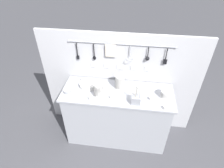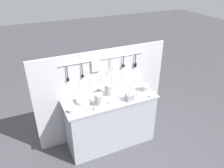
{
  "view_description": "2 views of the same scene",
  "coord_description": "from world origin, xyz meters",
  "px_view_note": "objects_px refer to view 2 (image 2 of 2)",
  "views": [
    {
      "loc": [
        0.19,
        -1.91,
        2.53
      ],
      "look_at": [
        -0.07,
        -0.03,
        1.06
      ],
      "focal_mm": 30.0,
      "sensor_mm": 36.0,
      "label": 1
    },
    {
      "loc": [
        -1.2,
        -2.68,
        2.77
      ],
      "look_at": [
        0.03,
        -0.0,
        1.16
      ],
      "focal_mm": 35.0,
      "sensor_mm": 36.0,
      "label": 2
    }
  ],
  "objects_px": {
    "bowl_stack_nested_right": "(109,90)",
    "cup_front_left": "(110,102)",
    "cup_mid_row": "(151,96)",
    "cup_front_right": "(96,108)",
    "cup_centre": "(75,99)",
    "steel_mixing_bowl": "(71,111)",
    "bowl_stack_wide_centre": "(145,88)",
    "plate_stack": "(84,101)",
    "cup_back_right": "(137,94)",
    "cutlery_caddy": "(129,97)",
    "bowl_stack_short_front": "(98,100)"
  },
  "relations": [
    {
      "from": "plate_stack",
      "to": "cup_front_left",
      "type": "relative_size",
      "value": 5.05
    },
    {
      "from": "plate_stack",
      "to": "cup_front_right",
      "type": "xyz_separation_m",
      "value": [
        0.09,
        -0.26,
        -0.01
      ]
    },
    {
      "from": "bowl_stack_short_front",
      "to": "cup_mid_row",
      "type": "relative_size",
      "value": 4.23
    },
    {
      "from": "steel_mixing_bowl",
      "to": "cutlery_caddy",
      "type": "height_order",
      "value": "cutlery_caddy"
    },
    {
      "from": "cup_front_right",
      "to": "cup_mid_row",
      "type": "bearing_deg",
      "value": -2.93
    },
    {
      "from": "cup_centre",
      "to": "bowl_stack_nested_right",
      "type": "bearing_deg",
      "value": -8.39
    },
    {
      "from": "plate_stack",
      "to": "cup_back_right",
      "type": "distance_m",
      "value": 0.88
    },
    {
      "from": "cup_centre",
      "to": "steel_mixing_bowl",
      "type": "bearing_deg",
      "value": -117.41
    },
    {
      "from": "bowl_stack_short_front",
      "to": "cup_back_right",
      "type": "xyz_separation_m",
      "value": [
        0.68,
        0.0,
        -0.08
      ]
    },
    {
      "from": "bowl_stack_wide_centre",
      "to": "cup_front_left",
      "type": "bearing_deg",
      "value": -170.23
    },
    {
      "from": "cup_mid_row",
      "to": "cup_front_right",
      "type": "bearing_deg",
      "value": 177.07
    },
    {
      "from": "cutlery_caddy",
      "to": "cup_centre",
      "type": "bearing_deg",
      "value": 155.49
    },
    {
      "from": "cutlery_caddy",
      "to": "cup_back_right",
      "type": "relative_size",
      "value": 5.87
    },
    {
      "from": "bowl_stack_nested_right",
      "to": "cup_back_right",
      "type": "bearing_deg",
      "value": -25.03
    },
    {
      "from": "cup_back_right",
      "to": "bowl_stack_wide_centre",
      "type": "bearing_deg",
      "value": 23.3
    },
    {
      "from": "steel_mixing_bowl",
      "to": "cup_centre",
      "type": "xyz_separation_m",
      "value": [
        0.14,
        0.27,
        0.0
      ]
    },
    {
      "from": "cup_front_left",
      "to": "cup_back_right",
      "type": "bearing_deg",
      "value": 4.33
    },
    {
      "from": "cup_centre",
      "to": "cup_back_right",
      "type": "bearing_deg",
      "value": -15.98
    },
    {
      "from": "bowl_stack_wide_centre",
      "to": "cutlery_caddy",
      "type": "bearing_deg",
      "value": -157.47
    },
    {
      "from": "cutlery_caddy",
      "to": "cup_back_right",
      "type": "distance_m",
      "value": 0.21
    },
    {
      "from": "cutlery_caddy",
      "to": "cup_mid_row",
      "type": "distance_m",
      "value": 0.37
    },
    {
      "from": "cup_front_right",
      "to": "cup_centre",
      "type": "height_order",
      "value": "same"
    },
    {
      "from": "cup_front_left",
      "to": "bowl_stack_short_front",
      "type": "bearing_deg",
      "value": 168.03
    },
    {
      "from": "bowl_stack_nested_right",
      "to": "bowl_stack_wide_centre",
      "type": "distance_m",
      "value": 0.62
    },
    {
      "from": "plate_stack",
      "to": "steel_mixing_bowl",
      "type": "height_order",
      "value": "plate_stack"
    },
    {
      "from": "bowl_stack_nested_right",
      "to": "cup_front_left",
      "type": "height_order",
      "value": "bowl_stack_nested_right"
    },
    {
      "from": "bowl_stack_wide_centre",
      "to": "cup_front_right",
      "type": "relative_size",
      "value": 2.9
    },
    {
      "from": "bowl_stack_wide_centre",
      "to": "cup_front_right",
      "type": "distance_m",
      "value": 0.97
    },
    {
      "from": "cutlery_caddy",
      "to": "cup_back_right",
      "type": "height_order",
      "value": "cutlery_caddy"
    },
    {
      "from": "bowl_stack_wide_centre",
      "to": "steel_mixing_bowl",
      "type": "distance_m",
      "value": 1.3
    },
    {
      "from": "bowl_stack_wide_centre",
      "to": "cup_centre",
      "type": "height_order",
      "value": "bowl_stack_wide_centre"
    },
    {
      "from": "steel_mixing_bowl",
      "to": "cup_back_right",
      "type": "height_order",
      "value": "cup_back_right"
    },
    {
      "from": "steel_mixing_bowl",
      "to": "cup_front_left",
      "type": "xyz_separation_m",
      "value": [
        0.61,
        -0.04,
        0.0
      ]
    },
    {
      "from": "cutlery_caddy",
      "to": "cup_mid_row",
      "type": "height_order",
      "value": "cutlery_caddy"
    },
    {
      "from": "cutlery_caddy",
      "to": "cup_front_right",
      "type": "xyz_separation_m",
      "value": [
        -0.57,
        -0.02,
        -0.03
      ]
    },
    {
      "from": "cutlery_caddy",
      "to": "plate_stack",
      "type": "bearing_deg",
      "value": 160.26
    },
    {
      "from": "plate_stack",
      "to": "cutlery_caddy",
      "type": "distance_m",
      "value": 0.71
    },
    {
      "from": "plate_stack",
      "to": "cutlery_caddy",
      "type": "bearing_deg",
      "value": -19.74
    },
    {
      "from": "steel_mixing_bowl",
      "to": "cutlery_caddy",
      "type": "distance_m",
      "value": 0.92
    },
    {
      "from": "bowl_stack_short_front",
      "to": "cup_front_left",
      "type": "height_order",
      "value": "bowl_stack_short_front"
    },
    {
      "from": "bowl_stack_wide_centre",
      "to": "plate_stack",
      "type": "height_order",
      "value": "bowl_stack_wide_centre"
    },
    {
      "from": "plate_stack",
      "to": "cup_centre",
      "type": "bearing_deg",
      "value": 133.75
    },
    {
      "from": "bowl_stack_wide_centre",
      "to": "steel_mixing_bowl",
      "type": "relative_size",
      "value": 1.34
    },
    {
      "from": "bowl_stack_wide_centre",
      "to": "cup_back_right",
      "type": "height_order",
      "value": "bowl_stack_wide_centre"
    },
    {
      "from": "cup_back_right",
      "to": "cup_front_left",
      "type": "bearing_deg",
      "value": -175.67
    },
    {
      "from": "bowl_stack_short_front",
      "to": "cup_back_right",
      "type": "height_order",
      "value": "bowl_stack_short_front"
    },
    {
      "from": "bowl_stack_short_front",
      "to": "cup_front_left",
      "type": "xyz_separation_m",
      "value": [
        0.18,
        -0.04,
        -0.08
      ]
    },
    {
      "from": "plate_stack",
      "to": "cup_mid_row",
      "type": "bearing_deg",
      "value": -16.66
    },
    {
      "from": "cutlery_caddy",
      "to": "cup_back_right",
      "type": "xyz_separation_m",
      "value": [
        0.19,
        0.08,
        -0.03
      ]
    },
    {
      "from": "cup_back_right",
      "to": "cup_centre",
      "type": "xyz_separation_m",
      "value": [
        -0.97,
        0.28,
        0.0
      ]
    }
  ]
}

